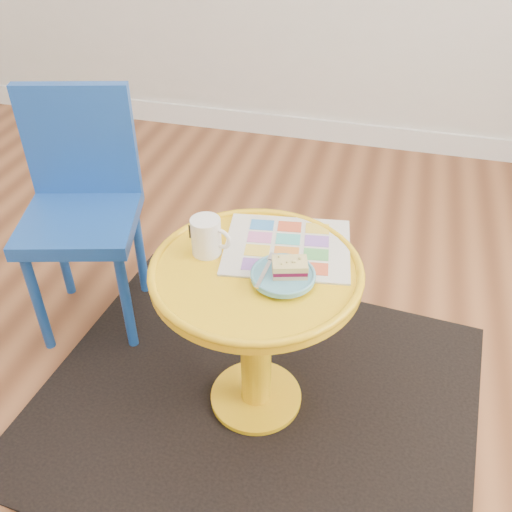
% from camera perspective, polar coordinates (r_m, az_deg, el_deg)
% --- Properties ---
extents(floor, '(4.00, 4.00, 0.00)m').
position_cam_1_polar(floor, '(1.83, -12.67, -14.81)').
color(floor, brown).
rests_on(floor, ground).
extents(room_walls, '(4.00, 4.00, 4.00)m').
position_cam_1_polar(room_walls, '(2.90, -22.34, 6.25)').
color(room_walls, silver).
rests_on(room_walls, ground).
extents(rug, '(1.39, 1.21, 0.01)m').
position_cam_1_polar(rug, '(1.82, -0.00, -14.06)').
color(rug, black).
rests_on(rug, ground).
extents(side_table, '(0.55, 0.55, 0.52)m').
position_cam_1_polar(side_table, '(1.55, -0.00, -5.49)').
color(side_table, yellow).
rests_on(side_table, ground).
extents(chair, '(0.44, 0.44, 0.80)m').
position_cam_1_polar(chair, '(1.92, -17.05, 5.57)').
color(chair, '#194AA6').
rests_on(chair, ground).
extents(newspaper, '(0.37, 0.33, 0.01)m').
position_cam_1_polar(newspaper, '(1.52, 3.14, 0.93)').
color(newspaper, silver).
rests_on(newspaper, side_table).
extents(mug, '(0.11, 0.08, 0.10)m').
position_cam_1_polar(mug, '(1.48, -4.93, 2.06)').
color(mug, white).
rests_on(mug, side_table).
extents(plate, '(0.16, 0.16, 0.02)m').
position_cam_1_polar(plate, '(1.40, 2.72, -1.99)').
color(plate, '#5CA9C2').
rests_on(plate, newspaper).
extents(cake_slice, '(0.10, 0.08, 0.04)m').
position_cam_1_polar(cake_slice, '(1.39, 3.40, -1.14)').
color(cake_slice, '#D3BC8C').
rests_on(cake_slice, plate).
extents(fork, '(0.02, 0.14, 0.00)m').
position_cam_1_polar(fork, '(1.41, 1.04, -1.29)').
color(fork, silver).
rests_on(fork, plate).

